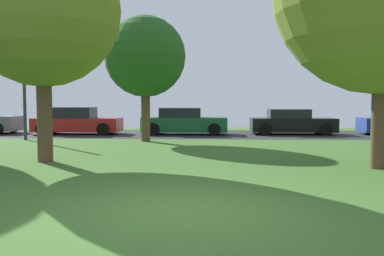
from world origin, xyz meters
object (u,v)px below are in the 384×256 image
object	(u,v)px
maple_tree_far	(145,57)
parked_car_black	(292,123)
oak_tree_center	(42,9)
street_lamp_post	(24,90)
parked_car_green	(184,122)
parked_car_red	(77,122)

from	to	relation	value
maple_tree_far	parked_car_black	xyz separation A→B (m)	(7.09, 4.36, -3.04)
oak_tree_center	street_lamp_post	bearing A→B (deg)	118.25
parked_car_green	parked_car_black	xyz separation A→B (m)	(5.70, 0.39, -0.03)
parked_car_black	parked_car_red	bearing A→B (deg)	-177.50
oak_tree_center	parked_car_green	world-z (taller)	oak_tree_center
oak_tree_center	parked_car_black	world-z (taller)	oak_tree_center
parked_car_black	parked_car_green	bearing A→B (deg)	-176.12
parked_car_black	street_lamp_post	world-z (taller)	street_lamp_post
parked_car_black	street_lamp_post	bearing A→B (deg)	-162.65
parked_car_green	street_lamp_post	distance (m)	7.97
parked_car_green	parked_car_black	world-z (taller)	parked_car_green
parked_car_green	street_lamp_post	world-z (taller)	street_lamp_post
parked_car_red	street_lamp_post	bearing A→B (deg)	-109.74
maple_tree_far	parked_car_green	bearing A→B (deg)	70.71
oak_tree_center	parked_car_red	world-z (taller)	oak_tree_center
parked_car_red	street_lamp_post	size ratio (longest dim) A/B	1.01
parked_car_red	parked_car_green	xyz separation A→B (m)	(5.71, 0.11, -0.00)
parked_car_black	street_lamp_post	xyz separation A→B (m)	(-12.64, -3.95, 1.63)
maple_tree_far	street_lamp_post	size ratio (longest dim) A/B	1.21
maple_tree_far	parked_car_red	distance (m)	6.53
maple_tree_far	parked_car_green	distance (m)	5.18
street_lamp_post	oak_tree_center	bearing A→B (deg)	-61.75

